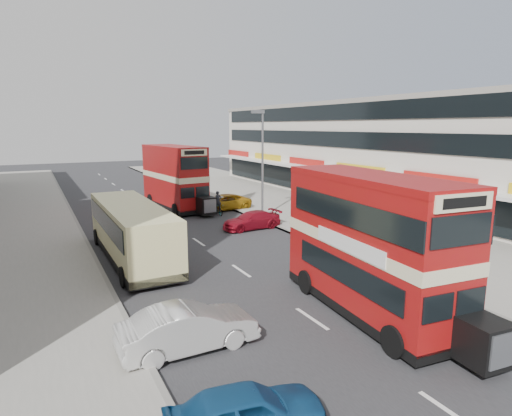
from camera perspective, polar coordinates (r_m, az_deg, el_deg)
ground at (r=15.03m, az=11.99°, el=-17.09°), size 160.00×160.00×0.00m
road_surface at (r=32.10m, az=-11.31°, el=-1.93°), size 12.00×90.00×0.01m
pavement_right at (r=37.16m, az=6.71°, el=0.05°), size 12.00×90.00×0.15m
kerb_left at (r=31.00m, az=-22.19°, el=-2.86°), size 0.20×90.00×0.16m
kerb_right at (r=34.23m, az=-1.48°, el=-0.81°), size 0.20×90.00×0.16m
commercial_row at (r=43.06m, az=14.18°, el=7.46°), size 9.90×46.20×9.30m
street_lamp at (r=32.02m, az=0.75°, el=6.90°), size 1.00×0.20×8.12m
bus_main at (r=16.45m, az=15.02°, el=-4.69°), size 3.29×9.44×5.09m
bus_second at (r=37.13m, az=-10.77°, el=4.06°), size 3.49×9.48×5.18m
coach at (r=23.57m, az=-16.17°, el=-2.76°), size 2.76×10.35×2.74m
car_left_near at (r=10.70m, az=-1.32°, el=-25.50°), size 3.90×1.98×1.27m
car_left_front at (r=14.19m, az=-8.94°, el=-15.46°), size 4.42×1.59×1.45m
car_right_a at (r=29.52m, az=-0.59°, el=-1.64°), size 4.24×1.92×1.21m
car_right_b at (r=36.24m, az=-4.42°, el=0.75°), size 4.76×2.26×1.31m
car_right_c at (r=46.87m, az=-10.17°, el=3.02°), size 4.54×2.22×1.49m
pedestrian_near at (r=28.67m, az=6.84°, el=-1.35°), size 0.72×0.71×1.63m
cyclist at (r=34.33m, az=-5.04°, el=0.14°), size 0.60×1.63×1.91m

